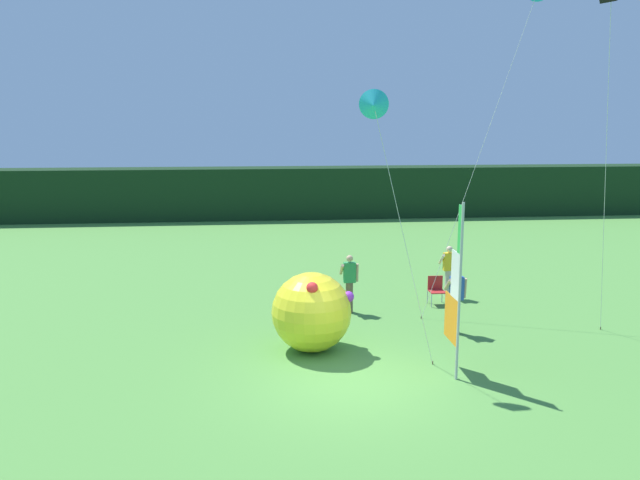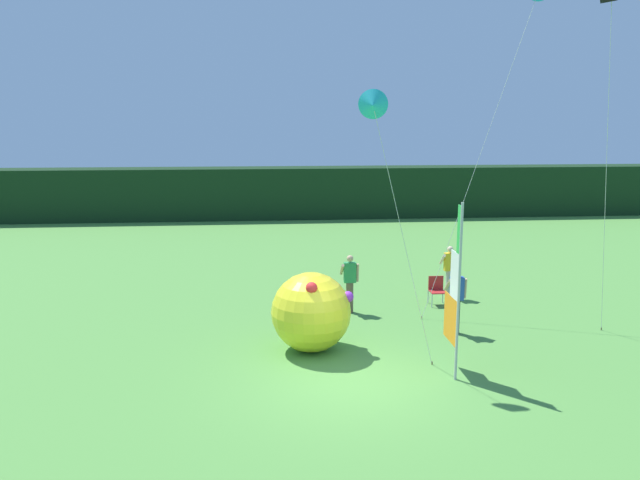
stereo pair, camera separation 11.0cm
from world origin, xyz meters
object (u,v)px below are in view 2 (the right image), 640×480
(person_far_left, at_px, (456,299))
(inflatable_balloon, at_px, (311,312))
(banner_flag, at_px, (455,293))
(folding_chair, at_px, (437,289))
(person_near_banner, at_px, (449,270))
(kite_cyan_delta_2, at_px, (373,106))
(person_mid_field, at_px, (350,282))

(person_far_left, distance_m, inflatable_balloon, 4.14)
(banner_flag, distance_m, person_far_left, 3.09)
(banner_flag, relative_size, folding_chair, 4.52)
(person_near_banner, relative_size, person_far_left, 0.96)
(folding_chair, height_order, kite_cyan_delta_2, kite_cyan_delta_2)
(inflatable_balloon, bearing_deg, kite_cyan_delta_2, -38.88)
(banner_flag, xyz_separation_m, person_near_banner, (1.80, 6.26, -1.01))
(banner_flag, xyz_separation_m, person_far_left, (0.95, 2.78, -0.96))
(person_far_left, xyz_separation_m, kite_cyan_delta_2, (-2.72, -2.00, 5.09))
(person_near_banner, xyz_separation_m, inflatable_balloon, (-4.89, -4.42, 0.09))
(person_mid_field, relative_size, inflatable_balloon, 0.86)
(person_mid_field, relative_size, kite_cyan_delta_2, 0.28)
(person_far_left, xyz_separation_m, inflatable_balloon, (-4.04, -0.94, 0.04))
(person_near_banner, distance_m, folding_chair, 1.03)
(person_near_banner, bearing_deg, person_mid_field, -159.41)
(inflatable_balloon, height_order, kite_cyan_delta_2, kite_cyan_delta_2)
(banner_flag, height_order, person_near_banner, banner_flag)
(folding_chair, distance_m, kite_cyan_delta_2, 7.89)
(person_near_banner, xyz_separation_m, person_far_left, (-0.85, -3.48, 0.04))
(inflatable_balloon, xyz_separation_m, folding_chair, (4.28, 3.70, -0.50))
(person_far_left, distance_m, folding_chair, 2.81)
(inflatable_balloon, distance_m, folding_chair, 5.68)
(inflatable_balloon, relative_size, folding_chair, 2.33)
(inflatable_balloon, bearing_deg, banner_flag, -30.78)
(inflatable_balloon, xyz_separation_m, kite_cyan_delta_2, (1.31, -1.06, 5.04))
(person_near_banner, bearing_deg, banner_flag, -106.05)
(person_far_left, bearing_deg, kite_cyan_delta_2, -143.74)
(folding_chair, bearing_deg, person_near_banner, 49.65)
(person_near_banner, xyz_separation_m, kite_cyan_delta_2, (-3.58, -5.48, 5.13))
(person_near_banner, xyz_separation_m, person_mid_field, (-3.48, -1.31, 0.03))
(person_far_left, height_order, kite_cyan_delta_2, kite_cyan_delta_2)
(banner_flag, distance_m, person_near_banner, 6.59)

